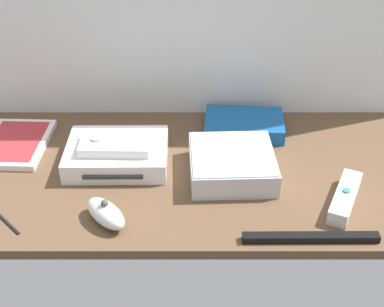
{
  "coord_description": "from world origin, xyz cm",
  "views": [
    {
      "loc": [
        -0.15,
        -89.52,
        64.71
      ],
      "look_at": [
        0.0,
        0.0,
        4.0
      ],
      "focal_mm": 49.42,
      "sensor_mm": 36.0,
      "label": 1
    }
  ],
  "objects_px": {
    "game_console": "(117,154)",
    "remote_nunchuk": "(106,213)",
    "stylus_pen": "(6,221)",
    "remote_classic_pad": "(116,144)",
    "sensor_bar": "(311,237)",
    "remote_wand": "(345,197)",
    "mini_computer": "(232,164)",
    "network_router": "(244,124)",
    "game_case": "(16,144)"
  },
  "relations": [
    {
      "from": "game_console",
      "to": "remote_nunchuk",
      "type": "xyz_separation_m",
      "value": [
        0.0,
        -0.19,
        -0.0
      ]
    },
    {
      "from": "mini_computer",
      "to": "network_router",
      "type": "distance_m",
      "value": 0.17
    },
    {
      "from": "mini_computer",
      "to": "remote_wand",
      "type": "xyz_separation_m",
      "value": [
        0.21,
        -0.1,
        -0.01
      ]
    },
    {
      "from": "mini_computer",
      "to": "stylus_pen",
      "type": "bearing_deg",
      "value": -160.45
    },
    {
      "from": "game_console",
      "to": "sensor_bar",
      "type": "xyz_separation_m",
      "value": [
        0.37,
        -0.24,
        -0.01
      ]
    },
    {
      "from": "remote_classic_pad",
      "to": "stylus_pen",
      "type": "relative_size",
      "value": 1.62
    },
    {
      "from": "sensor_bar",
      "to": "stylus_pen",
      "type": "xyz_separation_m",
      "value": [
        -0.55,
        0.05,
        -0.0
      ]
    },
    {
      "from": "remote_nunchuk",
      "to": "stylus_pen",
      "type": "relative_size",
      "value": 1.15
    },
    {
      "from": "game_console",
      "to": "mini_computer",
      "type": "relative_size",
      "value": 1.2
    },
    {
      "from": "network_router",
      "to": "remote_wand",
      "type": "xyz_separation_m",
      "value": [
        0.17,
        -0.27,
        -0.0
      ]
    },
    {
      "from": "game_case",
      "to": "mini_computer",
      "type": "bearing_deg",
      "value": -10.21
    },
    {
      "from": "network_router",
      "to": "remote_wand",
      "type": "distance_m",
      "value": 0.32
    },
    {
      "from": "game_console",
      "to": "remote_nunchuk",
      "type": "bearing_deg",
      "value": -90.0
    },
    {
      "from": "remote_wand",
      "to": "network_router",
      "type": "bearing_deg",
      "value": 147.74
    },
    {
      "from": "game_case",
      "to": "network_router",
      "type": "bearing_deg",
      "value": 9.54
    },
    {
      "from": "game_console",
      "to": "stylus_pen",
      "type": "relative_size",
      "value": 2.35
    },
    {
      "from": "mini_computer",
      "to": "remote_wand",
      "type": "distance_m",
      "value": 0.23
    },
    {
      "from": "game_case",
      "to": "remote_wand",
      "type": "height_order",
      "value": "remote_wand"
    },
    {
      "from": "remote_nunchuk",
      "to": "remote_wand",
      "type": "bearing_deg",
      "value": -35.73
    },
    {
      "from": "game_case",
      "to": "remote_classic_pad",
      "type": "distance_m",
      "value": 0.25
    },
    {
      "from": "game_case",
      "to": "remote_nunchuk",
      "type": "relative_size",
      "value": 1.89
    },
    {
      "from": "game_console",
      "to": "remote_wand",
      "type": "distance_m",
      "value": 0.47
    },
    {
      "from": "game_console",
      "to": "remote_classic_pad",
      "type": "relative_size",
      "value": 1.45
    },
    {
      "from": "game_console",
      "to": "remote_classic_pad",
      "type": "height_order",
      "value": "remote_classic_pad"
    },
    {
      "from": "network_router",
      "to": "remote_nunchuk",
      "type": "relative_size",
      "value": 1.81
    },
    {
      "from": "game_console",
      "to": "remote_classic_pad",
      "type": "distance_m",
      "value": 0.03
    },
    {
      "from": "mini_computer",
      "to": "remote_nunchuk",
      "type": "height_order",
      "value": "mini_computer"
    },
    {
      "from": "remote_wand",
      "to": "game_console",
      "type": "bearing_deg",
      "value": -171.98
    },
    {
      "from": "remote_classic_pad",
      "to": "stylus_pen",
      "type": "bearing_deg",
      "value": -134.19
    },
    {
      "from": "stylus_pen",
      "to": "game_console",
      "type": "bearing_deg",
      "value": 46.38
    },
    {
      "from": "network_router",
      "to": "sensor_bar",
      "type": "relative_size",
      "value": 0.78
    },
    {
      "from": "network_router",
      "to": "remote_nunchuk",
      "type": "xyz_separation_m",
      "value": [
        -0.28,
        -0.32,
        0.0
      ]
    },
    {
      "from": "network_router",
      "to": "stylus_pen",
      "type": "bearing_deg",
      "value": -141.44
    },
    {
      "from": "game_console",
      "to": "game_case",
      "type": "relative_size",
      "value": 1.08
    },
    {
      "from": "remote_classic_pad",
      "to": "sensor_bar",
      "type": "distance_m",
      "value": 0.43
    },
    {
      "from": "remote_wand",
      "to": "mini_computer",
      "type": "bearing_deg",
      "value": -179.52
    },
    {
      "from": "mini_computer",
      "to": "sensor_bar",
      "type": "xyz_separation_m",
      "value": [
        0.13,
        -0.2,
        -0.02
      ]
    },
    {
      "from": "remote_nunchuk",
      "to": "stylus_pen",
      "type": "xyz_separation_m",
      "value": [
        -0.18,
        -0.0,
        -0.02
      ]
    },
    {
      "from": "remote_nunchuk",
      "to": "sensor_bar",
      "type": "bearing_deg",
      "value": -50.09
    },
    {
      "from": "mini_computer",
      "to": "remote_nunchuk",
      "type": "xyz_separation_m",
      "value": [
        -0.24,
        -0.15,
        -0.01
      ]
    },
    {
      "from": "sensor_bar",
      "to": "stylus_pen",
      "type": "relative_size",
      "value": 2.67
    },
    {
      "from": "remote_wand",
      "to": "remote_classic_pad",
      "type": "bearing_deg",
      "value": -170.66
    },
    {
      "from": "stylus_pen",
      "to": "remote_wand",
      "type": "bearing_deg",
      "value": 4.87
    },
    {
      "from": "network_router",
      "to": "remote_nunchuk",
      "type": "bearing_deg",
      "value": -127.27
    },
    {
      "from": "game_case",
      "to": "stylus_pen",
      "type": "xyz_separation_m",
      "value": [
        0.05,
        -0.25,
        -0.0
      ]
    },
    {
      "from": "network_router",
      "to": "remote_nunchuk",
      "type": "distance_m",
      "value": 0.42
    },
    {
      "from": "game_case",
      "to": "remote_nunchuk",
      "type": "xyz_separation_m",
      "value": [
        0.24,
        -0.25,
        0.01
      ]
    },
    {
      "from": "network_router",
      "to": "remote_wand",
      "type": "relative_size",
      "value": 1.26
    },
    {
      "from": "mini_computer",
      "to": "remote_classic_pad",
      "type": "relative_size",
      "value": 1.21
    },
    {
      "from": "network_router",
      "to": "stylus_pen",
      "type": "distance_m",
      "value": 0.56
    }
  ]
}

